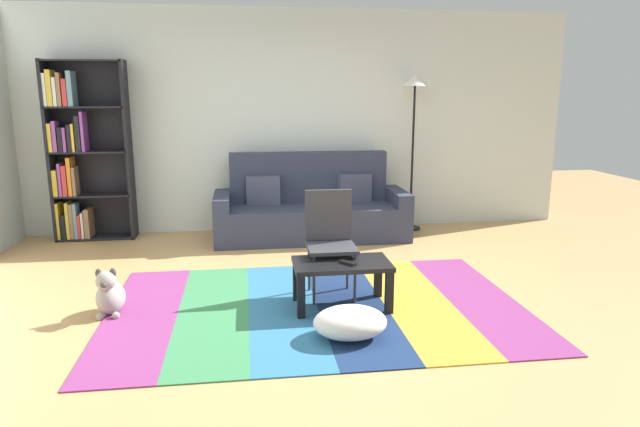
% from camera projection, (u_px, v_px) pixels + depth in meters
% --- Properties ---
extents(ground_plane, '(14.00, 14.00, 0.00)m').
position_uv_depth(ground_plane, '(331.00, 297.00, 4.73)').
color(ground_plane, tan).
extents(back_wall, '(6.80, 0.10, 2.70)m').
position_uv_depth(back_wall, '(300.00, 122.00, 6.91)').
color(back_wall, silver).
rests_on(back_wall, ground_plane).
extents(rug, '(3.32, 2.19, 0.01)m').
position_uv_depth(rug, '(317.00, 307.00, 4.50)').
color(rug, '#843370').
rests_on(rug, ground_plane).
extents(couch, '(2.26, 0.80, 1.00)m').
position_uv_depth(couch, '(311.00, 210.00, 6.63)').
color(couch, '#2D3347').
rests_on(couch, ground_plane).
extents(bookshelf, '(0.90, 0.28, 2.07)m').
position_uv_depth(bookshelf, '(80.00, 154.00, 6.41)').
color(bookshelf, black).
rests_on(bookshelf, ground_plane).
extents(coffee_table, '(0.77, 0.45, 0.38)m').
position_uv_depth(coffee_table, '(342.00, 270.00, 4.44)').
color(coffee_table, black).
rests_on(coffee_table, rug).
extents(pouf, '(0.53, 0.40, 0.22)m').
position_uv_depth(pouf, '(350.00, 322.00, 3.92)').
color(pouf, white).
rests_on(pouf, rug).
extents(dog, '(0.22, 0.35, 0.40)m').
position_uv_depth(dog, '(110.00, 295.00, 4.34)').
color(dog, '#9E998E').
rests_on(dog, ground_plane).
extents(standing_lamp, '(0.32, 0.32, 1.92)m').
position_uv_depth(standing_lamp, '(414.00, 101.00, 6.75)').
color(standing_lamp, black).
rests_on(standing_lamp, ground_plane).
extents(tv_remote, '(0.13, 0.14, 0.02)m').
position_uv_depth(tv_remote, '(348.00, 263.00, 4.37)').
color(tv_remote, black).
rests_on(tv_remote, coffee_table).
extents(folding_chair, '(0.40, 0.40, 0.90)m').
position_uv_depth(folding_chair, '(330.00, 234.00, 4.70)').
color(folding_chair, '#38383D').
rests_on(folding_chair, ground_plane).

